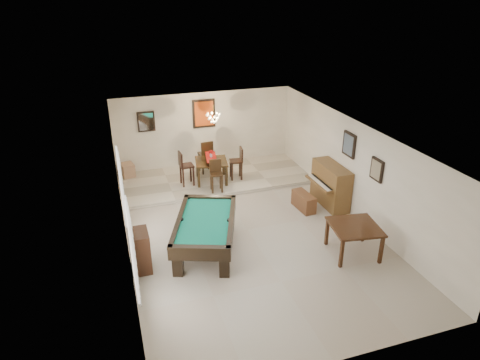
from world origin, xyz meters
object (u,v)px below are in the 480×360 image
square_table (353,240)px  chandelier (213,115)px  dining_table (211,169)px  dining_chair_south (216,176)px  flower_vase (211,154)px  dining_chair_east (236,163)px  corner_bench (128,170)px  piano_bench (304,201)px  pool_table (206,235)px  upright_piano (326,186)px  dining_chair_west (187,168)px  dining_chair_north (205,156)px  apothecary_chest (140,251)px

square_table → chandelier: size_ratio=1.79×
dining_table → dining_chair_south: (-0.04, -0.75, 0.08)m
flower_vase → dining_chair_east: size_ratio=0.22×
corner_bench → piano_bench: bearing=-38.5°
flower_vase → dining_chair_east: bearing=-3.5°
pool_table → corner_bench: bearing=126.5°
square_table → dining_chair_south: size_ratio=1.12×
upright_piano → pool_table: bearing=-162.3°
square_table → chandelier: (-2.00, 4.98, 1.83)m
pool_table → dining_chair_south: bearing=89.9°
flower_vase → dining_chair_west: bearing=-179.0°
pool_table → square_table: (3.23, -1.19, -0.03)m
piano_bench → upright_piano: bearing=3.8°
dining_chair_south → pool_table: bearing=-103.1°
dining_chair_north → corner_bench: dining_chair_north is taller
pool_table → dining_table: 3.72m
pool_table → dining_chair_north: 4.46m
dining_chair_east → corner_bench: 3.52m
dining_chair_south → piano_bench: bearing=-31.3°
dining_chair_south → dining_chair_north: bearing=95.3°
piano_bench → chandelier: size_ratio=1.41×
pool_table → dining_table: bearing=93.3°
dining_chair_north → dining_table: bearing=82.2°
dining_chair_east → dining_chair_north: bearing=-128.0°
flower_vase → dining_chair_west: dining_chair_west is taller
pool_table → dining_chair_north: bearing=96.1°
piano_bench → apothecary_chest: (-4.65, -1.44, 0.23)m
dining_chair_north → dining_chair_south: bearing=80.7°
upright_piano → chandelier: (-2.58, 2.57, 1.60)m
piano_bench → flower_vase: flower_vase is taller
pool_table → flower_vase: bearing=93.3°
dining_chair_north → dining_chair_west: dining_chair_north is taller
square_table → apothecary_chest: apothecary_chest is taller
dining_chair_north → flower_vase: bearing=82.2°
pool_table → flower_vase: (1.06, 3.56, 0.63)m
piano_bench → dining_chair_north: 3.79m
dining_chair_south → corner_bench: bearing=148.1°
dining_chair_east → upright_piano: bearing=48.2°
upright_piano → chandelier: 3.98m
pool_table → apothecary_chest: apothecary_chest is taller
square_table → dining_chair_west: 5.59m
dining_chair_south → corner_bench: size_ratio=2.06×
dining_table → dining_chair_east: size_ratio=0.95×
upright_piano → dining_chair_south: 3.21m
pool_table → dining_table: dining_table is taller
apothecary_chest → chandelier: size_ratio=1.56×
dining_chair_north → dining_chair_west: size_ratio=1.02×
corner_bench → dining_table: bearing=-25.9°
upright_piano → dining_chair_north: dining_chair_north is taller
apothecary_chest → chandelier: chandelier is taller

